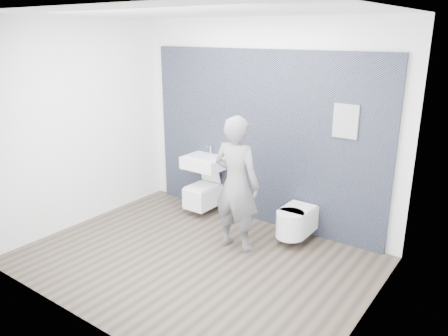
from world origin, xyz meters
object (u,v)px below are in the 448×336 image
Objects in this scene: washbasin at (204,162)px; toilet_square at (203,194)px; visitor at (237,184)px; toilet_rounded at (295,221)px.

toilet_square is at bearing -90.00° from washbasin.
toilet_rounded is at bearing -133.95° from visitor.
visitor is at bearing -133.33° from toilet_rounded.
washbasin is at bearing -33.36° from visitor.
washbasin is 0.93× the size of toilet_rounded.
washbasin is 1.63m from toilet_rounded.
washbasin is 0.50m from toilet_square.
visitor is at bearing -32.75° from washbasin.
toilet_square is 1.55m from toilet_rounded.
washbasin reaches higher than toilet_square.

